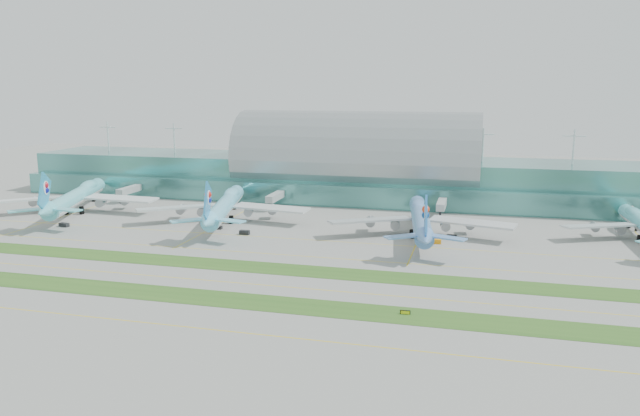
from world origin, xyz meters
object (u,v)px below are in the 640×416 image
(airliner_c, at_px, (420,218))
(taxiway_sign_east, at_px, (405,312))
(airliner_a, at_px, (76,196))
(airliner_b, at_px, (225,205))
(terminal, at_px, (357,170))

(airliner_c, relative_size, taxiway_sign_east, 30.59)
(airliner_a, distance_m, taxiway_sign_east, 181.25)
(airliner_a, bearing_deg, taxiway_sign_east, -48.44)
(airliner_a, xyz_separation_m, airliner_c, (152.46, -6.07, -0.48))
(airliner_a, bearing_deg, airliner_b, -19.37)
(airliner_b, relative_size, taxiway_sign_east, 31.28)
(airliner_a, relative_size, airliner_b, 1.02)
(airliner_a, distance_m, airliner_b, 71.41)
(airliner_b, distance_m, airliner_c, 81.22)
(airliner_a, relative_size, airliner_c, 1.04)
(terminal, xyz_separation_m, airliner_a, (-114.07, -65.65, -7.05))
(terminal, xyz_separation_m, airliner_c, (38.39, -71.72, -7.53))
(terminal, relative_size, taxiway_sign_east, 131.97)
(airliner_a, xyz_separation_m, taxiway_sign_east, (157.06, -90.23, -6.64))
(terminal, xyz_separation_m, airliner_b, (-42.67, -66.65, -7.30))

